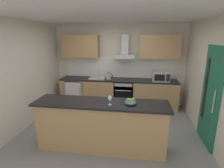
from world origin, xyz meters
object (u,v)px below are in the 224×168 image
(fruit_bowl, at_px, (131,102))
(kettle, at_px, (109,76))
(sink, at_px, (98,78))
(microwave, at_px, (161,76))
(wine_glass, at_px, (110,98))
(oven, at_px, (124,93))
(range_hood, at_px, (125,51))
(refrigerator, at_px, (76,92))

(fruit_bowl, bearing_deg, kettle, 109.13)
(sink, height_order, kettle, sink)
(microwave, bearing_deg, wine_glass, -116.44)
(kettle, distance_m, wine_glass, 2.40)
(oven, distance_m, kettle, 0.73)
(range_hood, bearing_deg, microwave, -8.08)
(oven, distance_m, wine_glass, 2.49)
(kettle, xyz_separation_m, range_hood, (0.49, 0.16, 0.78))
(oven, height_order, fruit_bowl, fruit_bowl)
(sink, bearing_deg, oven, -0.74)
(refrigerator, distance_m, sink, 0.89)
(microwave, distance_m, sink, 1.97)
(refrigerator, bearing_deg, microwave, -0.53)
(oven, relative_size, range_hood, 1.11)
(oven, relative_size, kettle, 2.77)
(oven, bearing_deg, range_hood, 90.00)
(sink, xyz_separation_m, range_hood, (0.85, 0.12, 0.86))
(microwave, bearing_deg, range_hood, 171.92)
(microwave, relative_size, fruit_bowl, 2.27)
(fruit_bowl, bearing_deg, wine_glass, -167.49)
(range_hood, height_order, wine_glass, range_hood)
(refrigerator, bearing_deg, kettle, -1.61)
(oven, bearing_deg, sink, 179.26)
(oven, xyz_separation_m, refrigerator, (-1.59, -0.00, -0.03))
(kettle, relative_size, range_hood, 0.40)
(wine_glass, bearing_deg, fruit_bowl, 12.51)
(microwave, bearing_deg, sink, 178.87)
(sink, relative_size, wine_glass, 2.81)
(refrigerator, xyz_separation_m, sink, (0.74, 0.01, 0.50))
(microwave, height_order, sink, microwave)
(kettle, relative_size, wine_glass, 1.62)
(microwave, height_order, kettle, microwave)
(sink, bearing_deg, microwave, -1.13)
(oven, distance_m, refrigerator, 1.59)
(oven, height_order, refrigerator, oven)
(oven, height_order, kettle, kettle)
(refrigerator, bearing_deg, sink, 1.07)
(refrigerator, relative_size, microwave, 1.70)
(sink, bearing_deg, fruit_bowl, -63.55)
(oven, xyz_separation_m, fruit_bowl, (0.30, -2.31, 0.58))
(wine_glass, distance_m, fruit_bowl, 0.39)
(sink, xyz_separation_m, kettle, (0.37, -0.04, 0.08))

